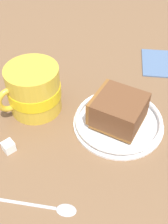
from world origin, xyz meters
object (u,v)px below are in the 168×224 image
(teaspoon, at_px, (49,207))
(sugar_cube, at_px, (9,147))
(small_plate, at_px, (118,121))
(cake_slice, at_px, (118,110))
(folded_napkin, at_px, (162,63))
(tea_mug, at_px, (33,89))

(teaspoon, distance_m, sugar_cube, 0.13)
(sugar_cube, bearing_deg, small_plate, -166.13)
(small_plate, bearing_deg, sugar_cube, 13.87)
(sugar_cube, bearing_deg, cake_slice, -165.58)
(cake_slice, height_order, teaspoon, cake_slice)
(folded_napkin, height_order, sugar_cube, sugar_cube)
(small_plate, relative_size, cake_slice, 1.41)
(cake_slice, distance_m, tea_mug, 0.16)
(sugar_cube, bearing_deg, teaspoon, 123.02)
(folded_napkin, bearing_deg, small_plate, 54.95)
(sugar_cube, bearing_deg, folded_napkin, -144.17)
(tea_mug, xyz_separation_m, folded_napkin, (-0.29, -0.13, -0.04))
(tea_mug, xyz_separation_m, sugar_cube, (0.04, 0.10, -0.04))
(cake_slice, bearing_deg, teaspoon, 52.68)
(cake_slice, height_order, folded_napkin, cake_slice)
(cake_slice, xyz_separation_m, folded_napkin, (-0.13, -0.19, -0.03))
(tea_mug, bearing_deg, small_plate, 160.36)
(tea_mug, relative_size, teaspoon, 0.86)
(cake_slice, bearing_deg, sugar_cube, 14.42)
(cake_slice, relative_size, teaspoon, 0.87)
(small_plate, height_order, teaspoon, small_plate)
(small_plate, distance_m, folded_napkin, 0.23)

